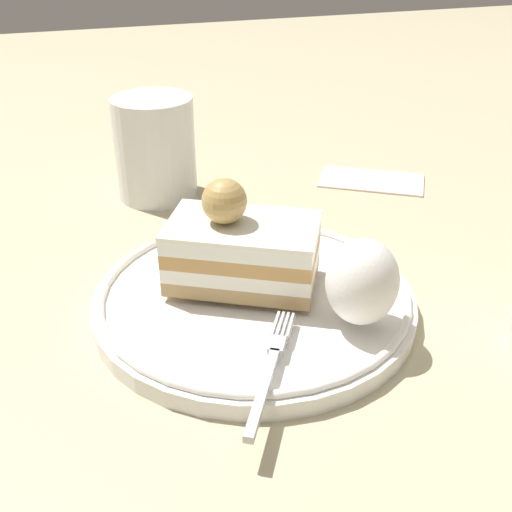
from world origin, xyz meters
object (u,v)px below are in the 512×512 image
at_px(whipped_cream_dollop, 362,282).
at_px(fork, 271,365).
at_px(drink_glass_near, 156,154).
at_px(cake_slice, 241,248).
at_px(folded_napkin, 372,180).
at_px(dessert_plate, 256,302).

distance_m(whipped_cream_dollop, fork, 0.09).
height_order(whipped_cream_dollop, drink_glass_near, drink_glass_near).
xyz_separation_m(cake_slice, fork, (-0.01, -0.10, -0.03)).
height_order(fork, folded_napkin, fork).
xyz_separation_m(whipped_cream_dollop, drink_glass_near, (-0.09, 0.29, -0.00)).
bearing_deg(drink_glass_near, fork, -87.99).
xyz_separation_m(whipped_cream_dollop, fork, (-0.07, -0.03, -0.03)).
bearing_deg(dessert_plate, cake_slice, 106.04).
distance_m(cake_slice, whipped_cream_dollop, 0.10).
relative_size(dessert_plate, fork, 2.25).
bearing_deg(whipped_cream_dollop, cake_slice, 129.64).
xyz_separation_m(cake_slice, folded_napkin, (0.20, 0.18, -0.04)).
bearing_deg(dessert_plate, fork, -102.20).
height_order(dessert_plate, folded_napkin, dessert_plate).
xyz_separation_m(fork, drink_glass_near, (-0.01, 0.32, 0.02)).
distance_m(dessert_plate, fork, 0.09).
relative_size(dessert_plate, drink_glass_near, 2.34).
relative_size(whipped_cream_dollop, folded_napkin, 0.55).
relative_size(fork, drink_glass_near, 1.04).
xyz_separation_m(dessert_plate, whipped_cream_dollop, (0.06, -0.06, 0.04)).
distance_m(dessert_plate, folded_napkin, 0.28).
bearing_deg(cake_slice, whipped_cream_dollop, -50.36).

